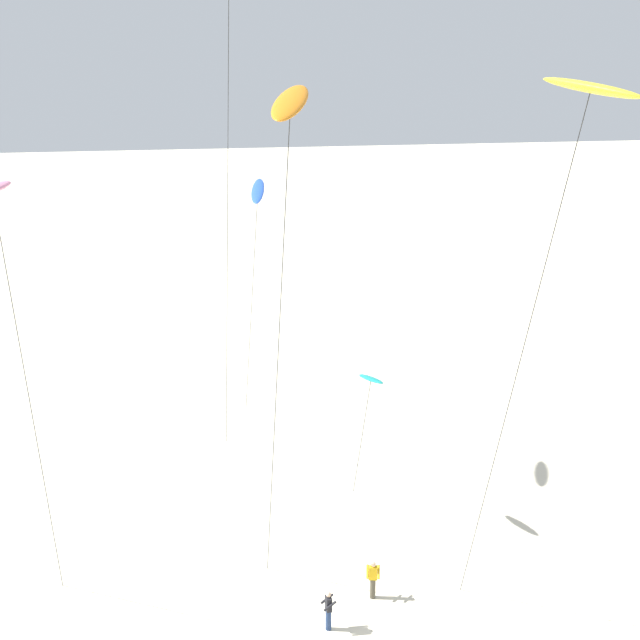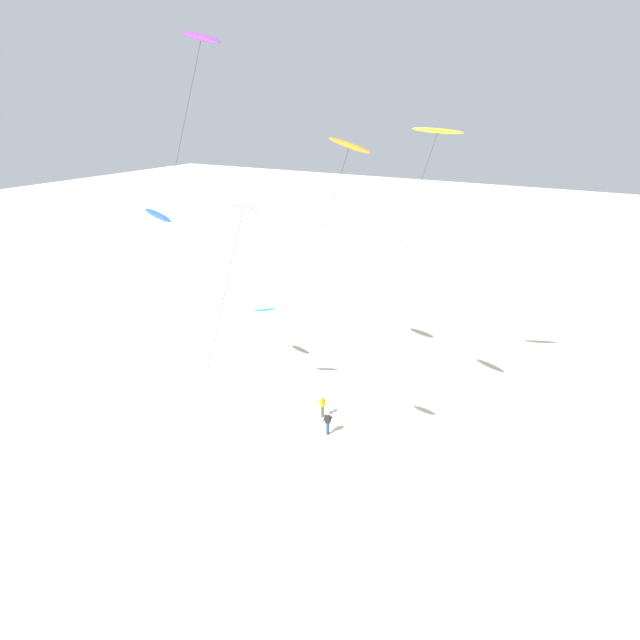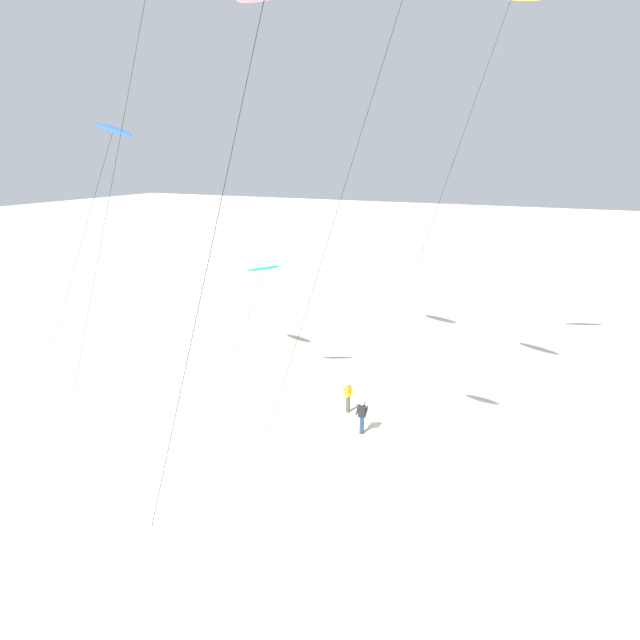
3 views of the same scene
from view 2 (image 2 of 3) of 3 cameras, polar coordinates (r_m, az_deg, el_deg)
name	(u,v)px [view 2 (image 2 of 3)]	position (r m, az deg, el deg)	size (l,w,h in m)	color
ground_plane	(375,429)	(47.34, 4.81, -9.38)	(260.00, 260.00, 0.00)	beige
kite_blue	(157,218)	(48.21, -13.89, 8.56)	(1.07, 8.18, 14.83)	blue
kite_pink	(241,215)	(32.38, -6.80, 9.03)	(1.11, 6.14, 17.42)	pink
kite_yellow	(437,133)	(44.45, 10.08, 15.58)	(2.13, 7.76, 20.53)	yellow
kite_orange	(348,148)	(38.51, 2.47, 14.62)	(1.77, 7.97, 20.18)	orange
kite_teal	(264,311)	(49.53, -4.83, 0.79)	(1.12, 3.56, 7.37)	teal
kite_purple	(200,41)	(42.84, -10.32, 22.60)	(1.49, 10.34, 26.15)	purple
kite_flyer_nearest	(328,423)	(46.12, 0.68, -8.87)	(0.56, 0.58, 1.67)	navy
kite_flyer_middle	(322,406)	(48.39, 0.22, -7.44)	(0.62, 0.60, 1.67)	#4C4738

